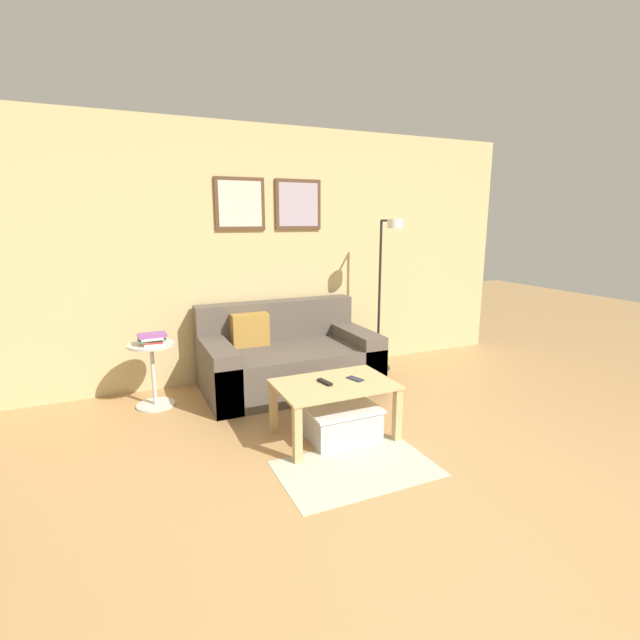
{
  "coord_description": "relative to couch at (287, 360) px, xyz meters",
  "views": [
    {
      "loc": [
        -1.59,
        -1.5,
        1.64
      ],
      "look_at": [
        -0.11,
        1.79,
        0.85
      ],
      "focal_mm": 26.0,
      "sensor_mm": 36.0,
      "label": 1
    }
  ],
  "objects": [
    {
      "name": "book_stack",
      "position": [
        -1.23,
        0.02,
        0.35
      ],
      "size": [
        0.24,
        0.19,
        0.09
      ],
      "color": "silver",
      "rests_on": "side_table"
    },
    {
      "name": "couch",
      "position": [
        0.0,
        0.0,
        0.0
      ],
      "size": [
        1.65,
        0.95,
        0.82
      ],
      "color": "brown",
      "rests_on": "ground_plane"
    },
    {
      "name": "wall_back",
      "position": [
        0.08,
        0.49,
        1.0
      ],
      "size": [
        5.6,
        0.09,
        2.55
      ],
      "color": "tan",
      "rests_on": "ground_plane"
    },
    {
      "name": "ground_plane",
      "position": [
        0.09,
        -2.62,
        -0.28
      ],
      "size": [
        16.0,
        16.0,
        0.0
      ],
      "primitive_type": "plane",
      "color": "tan"
    },
    {
      "name": "cell_phone",
      "position": [
        0.14,
        -1.14,
        0.15
      ],
      "size": [
        0.11,
        0.15,
        0.01
      ],
      "primitive_type": "cube",
      "rotation": [
        0.0,
        0.0,
        0.32
      ],
      "color": "#1E2338",
      "rests_on": "coffee_table"
    },
    {
      "name": "area_rug",
      "position": [
        -0.12,
        -1.65,
        -0.28
      ],
      "size": [
        1.04,
        0.66,
        0.01
      ],
      "primitive_type": "cube",
      "color": "#B2B79E",
      "rests_on": "ground_plane"
    },
    {
      "name": "side_table",
      "position": [
        -1.25,
        0.04,
        0.07
      ],
      "size": [
        0.4,
        0.4,
        0.58
      ],
      "color": "silver",
      "rests_on": "ground_plane"
    },
    {
      "name": "floor_lamp",
      "position": [
        1.12,
        0.02,
        0.65
      ],
      "size": [
        0.27,
        0.47,
        1.64
      ],
      "color": "black",
      "rests_on": "ground_plane"
    },
    {
      "name": "storage_bin",
      "position": [
        -0.01,
        -1.18,
        -0.16
      ],
      "size": [
        0.54,
        0.45,
        0.25
      ],
      "color": "#B2B2B7",
      "rests_on": "ground_plane"
    },
    {
      "name": "coffee_table",
      "position": [
        -0.04,
        -1.15,
        0.07
      ],
      "size": [
        0.88,
        0.59,
        0.43
      ],
      "color": "tan",
      "rests_on": "ground_plane"
    },
    {
      "name": "remote_control",
      "position": [
        -0.11,
        -1.13,
        0.16
      ],
      "size": [
        0.07,
        0.15,
        0.02
      ],
      "primitive_type": "cube",
      "rotation": [
        0.0,
        0.0,
        0.19
      ],
      "color": "black",
      "rests_on": "coffee_table"
    }
  ]
}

